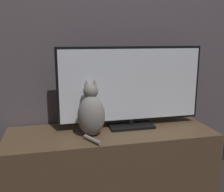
{
  "coord_description": "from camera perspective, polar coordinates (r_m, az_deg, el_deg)",
  "views": [
    {
      "loc": [
        -0.41,
        -0.88,
        1.17
      ],
      "look_at": [
        0.01,
        0.92,
        0.76
      ],
      "focal_mm": 42.0,
      "sensor_mm": 36.0,
      "label": 1
    }
  ],
  "objects": [
    {
      "name": "tv",
      "position": [
        1.99,
        4.16,
        1.89
      ],
      "size": [
        1.11,
        0.21,
        0.61
      ],
      "color": "black",
      "rests_on": "tv_stand"
    },
    {
      "name": "tv_stand",
      "position": [
        2.06,
        -0.25,
        -14.12
      ],
      "size": [
        1.52,
        0.53,
        0.5
      ],
      "color": "brown",
      "rests_on": "ground_plane"
    },
    {
      "name": "cat",
      "position": [
        1.84,
        -4.55,
        -3.8
      ],
      "size": [
        0.21,
        0.3,
        0.4
      ],
      "rotation": [
        0.0,
        0.0,
        -0.11
      ],
      "color": "gray",
      "rests_on": "tv_stand"
    },
    {
      "name": "wall_back",
      "position": [
        2.14,
        -2.19,
        16.01
      ],
      "size": [
        4.8,
        0.05,
        2.6
      ],
      "color": "#564C51",
      "rests_on": "ground_plane"
    }
  ]
}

